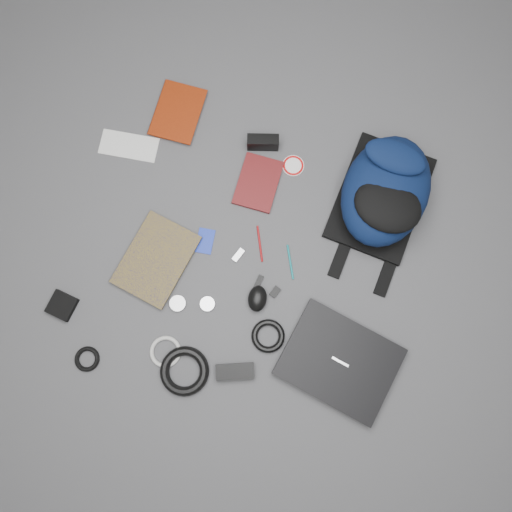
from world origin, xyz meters
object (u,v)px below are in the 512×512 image
(backpack, at_px, (386,191))
(comic_book, at_px, (130,246))
(textbook_red, at_px, (156,107))
(power_brick, at_px, (235,372))
(dvd_case, at_px, (258,183))
(compact_camera, at_px, (263,142))
(laptop, at_px, (339,362))
(pouch, at_px, (62,305))
(mouse, at_px, (257,299))

(backpack, distance_m, comic_book, 0.89)
(textbook_red, height_order, power_brick, power_brick)
(textbook_red, distance_m, power_brick, 0.99)
(dvd_case, relative_size, compact_camera, 1.75)
(laptop, height_order, textbook_red, laptop)
(laptop, distance_m, comic_book, 0.81)
(backpack, distance_m, compact_camera, 0.46)
(laptop, relative_size, pouch, 4.26)
(textbook_red, height_order, mouse, mouse)
(comic_book, relative_size, power_brick, 2.28)
(laptop, distance_m, compact_camera, 0.80)
(power_brick, bearing_deg, pouch, 156.34)
(laptop, xyz_separation_m, textbook_red, (-0.86, 0.70, -0.01))
(laptop, relative_size, mouse, 4.02)
(dvd_case, bearing_deg, compact_camera, 99.06)
(mouse, height_order, power_brick, mouse)
(textbook_red, distance_m, dvd_case, 0.47)
(textbook_red, bearing_deg, dvd_case, -22.05)
(laptop, relative_size, textbook_red, 1.63)
(backpack, height_order, pouch, backpack)
(comic_book, distance_m, power_brick, 0.56)
(textbook_red, xyz_separation_m, compact_camera, (0.41, -0.04, 0.02))
(backpack, xyz_separation_m, comic_book, (-0.79, -0.40, -0.08))
(laptop, bearing_deg, compact_camera, 136.63)
(laptop, distance_m, textbook_red, 1.11)
(dvd_case, distance_m, power_brick, 0.66)
(mouse, bearing_deg, dvd_case, 97.57)
(compact_camera, bearing_deg, power_brick, -95.62)
(textbook_red, height_order, comic_book, textbook_red)
(power_brick, xyz_separation_m, pouch, (-0.63, 0.05, -0.00))
(comic_book, xyz_separation_m, power_brick, (0.47, -0.31, 0.00))
(compact_camera, bearing_deg, dvd_case, -95.91)
(dvd_case, bearing_deg, pouch, -130.69)
(comic_book, bearing_deg, power_brick, -21.41)
(compact_camera, xyz_separation_m, mouse, (0.13, -0.54, -0.01))
(laptop, bearing_deg, pouch, -162.85)
(textbook_red, relative_size, dvd_case, 1.12)
(backpack, height_order, mouse, backpack)
(backpack, xyz_separation_m, power_brick, (-0.33, -0.71, -0.08))
(laptop, xyz_separation_m, dvd_case, (-0.43, 0.53, -0.01))
(laptop, distance_m, mouse, 0.34)
(laptop, distance_m, pouch, 0.95)
(textbook_red, height_order, compact_camera, compact_camera)
(backpack, height_order, comic_book, backpack)
(compact_camera, distance_m, power_brick, 0.80)
(dvd_case, bearing_deg, backpack, 8.48)
(backpack, relative_size, compact_camera, 3.99)
(comic_book, relative_size, pouch, 3.37)
(backpack, xyz_separation_m, compact_camera, (-0.45, 0.08, -0.06))
(backpack, distance_m, dvd_case, 0.44)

